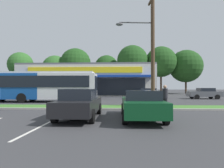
{
  "coord_description": "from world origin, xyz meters",
  "views": [
    {
      "loc": [
        3.27,
        0.28,
        1.61
      ],
      "look_at": [
        2.49,
        18.1,
        1.93
      ],
      "focal_mm": 28.33,
      "sensor_mm": 36.0,
      "label": 1
    }
  ],
  "objects_px": {
    "car_0": "(80,103)",
    "car_4": "(146,93)",
    "city_bus": "(37,86)",
    "car_1": "(204,93)",
    "car_3": "(64,93)",
    "utility_pole": "(151,44)",
    "car_2": "(141,104)",
    "pedestrian_by_pole": "(165,98)"
  },
  "relations": [
    {
      "from": "car_3",
      "to": "pedestrian_by_pole",
      "type": "relative_size",
      "value": 2.52
    },
    {
      "from": "city_bus",
      "to": "car_3",
      "type": "bearing_deg",
      "value": 73.45
    },
    {
      "from": "car_3",
      "to": "car_2",
      "type": "bearing_deg",
      "value": -59.59
    },
    {
      "from": "car_1",
      "to": "pedestrian_by_pole",
      "type": "height_order",
      "value": "pedestrian_by_pole"
    },
    {
      "from": "car_0",
      "to": "car_3",
      "type": "distance_m",
      "value": 15.81
    },
    {
      "from": "city_bus",
      "to": "car_2",
      "type": "xyz_separation_m",
      "value": [
        10.13,
        -9.73,
        -1.01
      ]
    },
    {
      "from": "city_bus",
      "to": "car_0",
      "type": "xyz_separation_m",
      "value": [
        6.97,
        -9.66,
        -1.0
      ]
    },
    {
      "from": "car_0",
      "to": "car_2",
      "type": "xyz_separation_m",
      "value": [
        3.17,
        -0.07,
        -0.02
      ]
    },
    {
      "from": "pedestrian_by_pole",
      "to": "car_4",
      "type": "bearing_deg",
      "value": 158.82
    },
    {
      "from": "city_bus",
      "to": "utility_pole",
      "type": "bearing_deg",
      "value": -25.04
    },
    {
      "from": "city_bus",
      "to": "car_0",
      "type": "distance_m",
      "value": 11.95
    },
    {
      "from": "utility_pole",
      "to": "car_3",
      "type": "bearing_deg",
      "value": 134.61
    },
    {
      "from": "city_bus",
      "to": "pedestrian_by_pole",
      "type": "xyz_separation_m",
      "value": [
        12.08,
        -6.8,
        -0.89
      ]
    },
    {
      "from": "city_bus",
      "to": "car_2",
      "type": "height_order",
      "value": "city_bus"
    },
    {
      "from": "utility_pole",
      "to": "car_1",
      "type": "xyz_separation_m",
      "value": [
        9.18,
        10.98,
        -4.16
      ]
    },
    {
      "from": "utility_pole",
      "to": "car_3",
      "type": "xyz_separation_m",
      "value": [
        -10.05,
        10.19,
        -4.12
      ]
    },
    {
      "from": "car_1",
      "to": "car_3",
      "type": "bearing_deg",
      "value": 2.35
    },
    {
      "from": "car_4",
      "to": "city_bus",
      "type": "bearing_deg",
      "value": 22.51
    },
    {
      "from": "car_0",
      "to": "car_4",
      "type": "distance_m",
      "value": 15.95
    },
    {
      "from": "car_1",
      "to": "pedestrian_by_pole",
      "type": "bearing_deg",
      "value": 56.09
    },
    {
      "from": "utility_pole",
      "to": "car_0",
      "type": "bearing_deg",
      "value": -134.22
    },
    {
      "from": "car_0",
      "to": "car_2",
      "type": "bearing_deg",
      "value": -91.22
    },
    {
      "from": "utility_pole",
      "to": "car_4",
      "type": "height_order",
      "value": "utility_pole"
    },
    {
      "from": "car_4",
      "to": "pedestrian_by_pole",
      "type": "height_order",
      "value": "pedestrian_by_pole"
    },
    {
      "from": "car_3",
      "to": "car_4",
      "type": "height_order",
      "value": "car_3"
    },
    {
      "from": "city_bus",
      "to": "car_4",
      "type": "bearing_deg",
      "value": 21.25
    },
    {
      "from": "car_0",
      "to": "city_bus",
      "type": "bearing_deg",
      "value": 35.8
    },
    {
      "from": "car_1",
      "to": "car_4",
      "type": "xyz_separation_m",
      "value": [
        -7.99,
        -0.69,
        -0.02
      ]
    },
    {
      "from": "car_0",
      "to": "car_2",
      "type": "height_order",
      "value": "car_0"
    },
    {
      "from": "utility_pole",
      "to": "city_bus",
      "type": "bearing_deg",
      "value": 156.21
    },
    {
      "from": "car_1",
      "to": "car_2",
      "type": "distance_m",
      "value": 18.86
    },
    {
      "from": "car_1",
      "to": "city_bus",
      "type": "bearing_deg",
      "value": 16.03
    },
    {
      "from": "car_2",
      "to": "car_4",
      "type": "height_order",
      "value": "car_4"
    },
    {
      "from": "car_0",
      "to": "pedestrian_by_pole",
      "type": "bearing_deg",
      "value": -60.78
    },
    {
      "from": "city_bus",
      "to": "car_1",
      "type": "bearing_deg",
      "value": 14.78
    },
    {
      "from": "car_0",
      "to": "car_3",
      "type": "height_order",
      "value": "car_3"
    },
    {
      "from": "car_1",
      "to": "car_2",
      "type": "xyz_separation_m",
      "value": [
        -10.51,
        -15.66,
        -0.02
      ]
    },
    {
      "from": "utility_pole",
      "to": "car_1",
      "type": "relative_size",
      "value": 2.16
    },
    {
      "from": "car_4",
      "to": "car_1",
      "type": "bearing_deg",
      "value": -175.07
    },
    {
      "from": "city_bus",
      "to": "pedestrian_by_pole",
      "type": "relative_size",
      "value": 7.45
    },
    {
      "from": "city_bus",
      "to": "car_0",
      "type": "bearing_deg",
      "value": -55.46
    },
    {
      "from": "car_3",
      "to": "pedestrian_by_pole",
      "type": "height_order",
      "value": "pedestrian_by_pole"
    }
  ]
}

